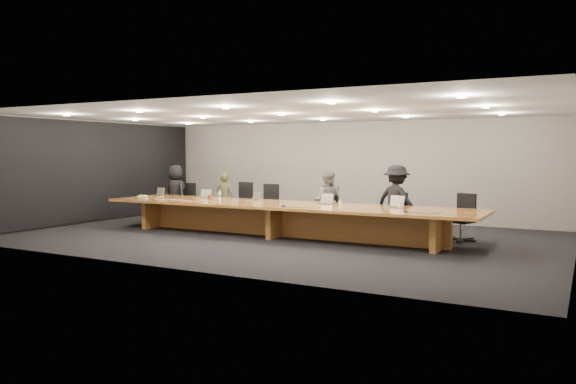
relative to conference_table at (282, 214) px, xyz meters
name	(u,v)px	position (x,y,z in m)	size (l,w,h in m)	color
ground	(282,236)	(0.00, 0.00, -0.52)	(12.00, 12.00, 0.00)	black
back_wall	(349,170)	(0.00, 4.00, 0.88)	(12.00, 0.02, 2.80)	#AFABA0
left_wall_panel	(95,172)	(-5.94, 0.00, 0.85)	(0.08, 7.84, 2.74)	black
conference_table	(282,214)	(0.00, 0.00, 0.00)	(9.00, 1.80, 0.75)	#9C5D22
chair_far_left	(184,201)	(-3.86, 1.30, 0.02)	(0.55, 0.55, 1.08)	black
chair_left	(240,203)	(-2.00, 1.31, 0.06)	(0.59, 0.59, 1.15)	black
chair_mid_left	(266,205)	(-1.14, 1.21, 0.04)	(0.58, 0.58, 1.13)	black
chair_mid_right	(325,209)	(0.54, 1.17, 0.04)	(0.57, 0.57, 1.11)	black
chair_right	(398,214)	(2.35, 1.25, -0.01)	(0.52, 0.52, 1.02)	black
chair_far_right	(461,217)	(3.76, 1.23, 0.01)	(0.54, 0.54, 1.05)	black
person_a	(176,193)	(-4.11, 1.23, 0.26)	(0.77, 0.50, 1.57)	black
person_b	(225,198)	(-2.43, 1.23, 0.18)	(0.51, 0.33, 1.39)	#3F3C22
person_c	(327,201)	(0.57, 1.26, 0.22)	(0.72, 0.56, 1.47)	slate
person_d	(397,201)	(2.30, 1.27, 0.30)	(1.06, 0.61, 1.64)	black
laptop_a	(157,192)	(-3.96, 0.29, 0.35)	(0.31, 0.23, 0.25)	#B8A58C
laptop_b	(204,194)	(-2.50, 0.38, 0.35)	(0.31, 0.22, 0.24)	beige
laptop_c	(253,196)	(-0.99, 0.36, 0.34)	(0.29, 0.21, 0.23)	tan
laptop_d	(324,199)	(0.91, 0.33, 0.35)	(0.32, 0.23, 0.25)	#C5B396
laptop_e	(394,202)	(2.55, 0.27, 0.36)	(0.34, 0.25, 0.27)	tan
water_bottle	(220,196)	(-1.77, 0.07, 0.34)	(0.07, 0.07, 0.22)	silver
amber_mug	(210,197)	(-2.16, 0.18, 0.28)	(0.09, 0.09, 0.11)	maroon
paper_cup_near	(340,203)	(1.31, 0.33, 0.27)	(0.07, 0.07, 0.09)	white
paper_cup_far	(400,207)	(2.75, 0.10, 0.28)	(0.08, 0.08, 0.09)	silver
notepad	(143,196)	(-4.35, 0.16, 0.24)	(0.23, 0.18, 0.01)	white
lime_gadget	(142,195)	(-4.36, 0.15, 0.26)	(0.16, 0.09, 0.02)	#5FD137
av_box	(143,198)	(-3.73, -0.50, 0.25)	(0.22, 0.17, 0.03)	silver
mic_left	(191,200)	(-2.36, -0.32, 0.25)	(0.13, 0.13, 0.03)	black
mic_center	(283,206)	(0.37, -0.59, 0.25)	(0.14, 0.14, 0.03)	black
mic_right	(405,211)	(3.01, -0.41, 0.24)	(0.12, 0.12, 0.03)	black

